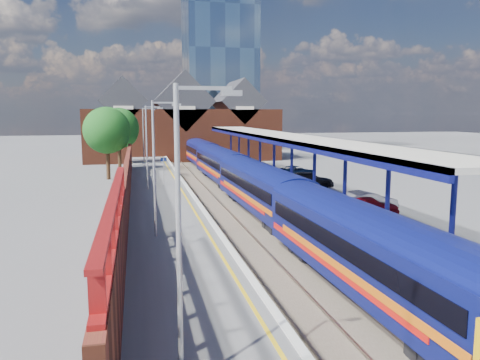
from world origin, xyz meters
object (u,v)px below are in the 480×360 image
(lamp_post_b, at_px, (157,160))
(parked_car_red, at_px, (367,206))
(lamp_post_c, at_px, (148,142))
(platform_sign, at_px, (164,166))
(parked_car_dark, at_px, (309,180))
(train, at_px, (237,172))
(parked_car_silver, at_px, (366,202))
(parked_car_blue, at_px, (296,172))
(lamp_post_a, at_px, (185,222))
(relay_cabinet, at_px, (428,323))
(lamp_post_d, at_px, (145,134))

(lamp_post_b, xyz_separation_m, parked_car_red, (13.00, 2.13, -3.34))
(lamp_post_c, xyz_separation_m, parked_car_red, (13.00, -13.87, -3.34))
(platform_sign, distance_m, parked_car_dark, 12.97)
(train, height_order, parked_car_dark, train)
(train, relative_size, parked_car_red, 17.15)
(train, relative_size, lamp_post_c, 9.42)
(lamp_post_b, height_order, parked_car_silver, lamp_post_b)
(platform_sign, relative_size, parked_car_blue, 0.58)
(parked_car_dark, bearing_deg, lamp_post_b, 150.58)
(train, height_order, parked_car_silver, train)
(train, relative_size, parked_car_silver, 15.51)
(lamp_post_b, xyz_separation_m, parked_car_silver, (13.40, 3.05, -3.29))
(lamp_post_b, distance_m, parked_car_red, 13.59)
(parked_car_dark, height_order, parked_car_blue, parked_car_dark)
(lamp_post_b, distance_m, lamp_post_c, 16.00)
(lamp_post_c, distance_m, parked_car_blue, 15.38)
(parked_car_red, bearing_deg, platform_sign, 43.74)
(parked_car_silver, bearing_deg, lamp_post_a, 128.68)
(parked_car_blue, bearing_deg, relay_cabinet, 148.84)
(parked_car_dark, xyz_separation_m, relay_cabinet, (-5.44, -25.24, -1.13))
(parked_car_dark, distance_m, relay_cabinet, 25.85)
(train, bearing_deg, parked_car_red, -71.09)
(lamp_post_b, xyz_separation_m, parked_car_dark, (13.66, 14.03, -3.37))
(platform_sign, height_order, relay_cabinet, platform_sign)
(lamp_post_a, height_order, parked_car_blue, lamp_post_a)
(lamp_post_d, height_order, parked_car_silver, lamp_post_d)
(train, height_order, lamp_post_b, lamp_post_b)
(platform_sign, height_order, parked_car_red, platform_sign)
(lamp_post_c, bearing_deg, lamp_post_b, -90.00)
(lamp_post_d, distance_m, parked_car_dark, 22.82)
(lamp_post_a, xyz_separation_m, lamp_post_c, (0.00, 30.00, 0.00))
(parked_car_dark, bearing_deg, lamp_post_a, 168.83)
(lamp_post_c, relative_size, parked_car_red, 1.82)
(relay_cabinet, bearing_deg, parked_car_red, 67.53)
(lamp_post_b, relative_size, parked_car_dark, 1.62)
(parked_car_blue, bearing_deg, platform_sign, 78.52)
(lamp_post_c, distance_m, relay_cabinet, 28.78)
(parked_car_red, xyz_separation_m, relay_cabinet, (-4.78, -13.34, -1.16))
(platform_sign, distance_m, parked_car_blue, 13.30)
(lamp_post_d, relative_size, platform_sign, 2.80)
(lamp_post_d, relative_size, parked_car_silver, 1.65)
(platform_sign, height_order, parked_car_blue, platform_sign)
(lamp_post_a, relative_size, parked_car_silver, 1.65)
(lamp_post_a, bearing_deg, relay_cabinet, 18.75)
(lamp_post_c, bearing_deg, parked_car_dark, -8.20)
(parked_car_dark, bearing_deg, relay_cabinet, -177.35)
(lamp_post_a, bearing_deg, parked_car_dark, 64.02)
(parked_car_silver, relative_size, parked_car_dark, 0.98)
(train, xyz_separation_m, parked_car_red, (5.15, -15.02, -0.47))
(lamp_post_b, relative_size, platform_sign, 2.80)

